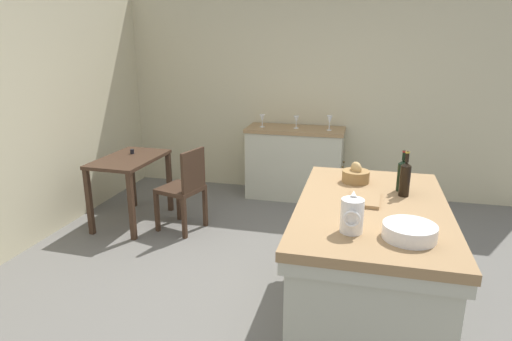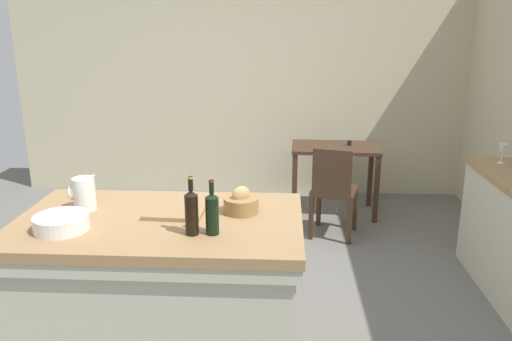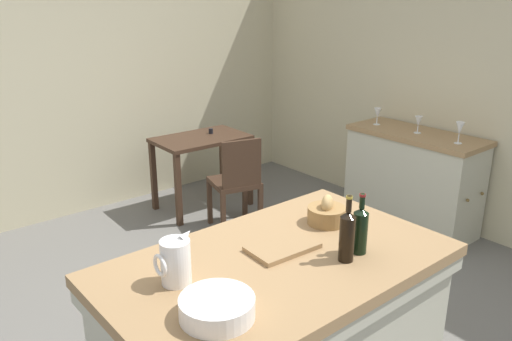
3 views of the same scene
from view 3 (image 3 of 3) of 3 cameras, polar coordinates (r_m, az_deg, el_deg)
ground_plane at (r=3.48m, az=-2.26°, el=-17.59°), size 6.76×6.76×0.00m
wall_back at (r=5.17m, az=-20.54°, el=9.24°), size 5.32×0.12×2.60m
wall_right at (r=4.89m, az=22.75°, el=8.46°), size 0.12×5.20×2.60m
island_table at (r=2.67m, az=2.34°, el=-17.54°), size 1.65×0.98×0.90m
side_cabinet at (r=4.94m, az=16.90°, el=-0.99°), size 0.52×1.23×0.90m
writing_desk at (r=5.12m, az=-6.07°, el=2.42°), size 0.92×0.59×0.79m
wooden_chair at (r=4.62m, az=-2.15°, el=-1.16°), size 0.49×0.49×0.89m
pitcher at (r=2.24m, az=-8.92°, el=-9.91°), size 0.17×0.13×0.24m
wash_bowl at (r=2.04m, az=-4.34°, el=-14.89°), size 0.29×0.29×0.08m
bread_basket at (r=2.80m, az=7.83°, el=-4.74°), size 0.21×0.21×0.16m
cutting_board at (r=2.52m, az=2.95°, el=-8.48°), size 0.34×0.22×0.02m
wine_bottle_dark at (r=2.49m, az=11.46°, el=-6.38°), size 0.07×0.07×0.30m
wine_bottle_amber at (r=2.41m, az=10.03°, el=-7.03°), size 0.07×0.07×0.32m
wine_glass_far_left at (r=4.54m, az=21.62°, el=4.31°), size 0.07×0.07×0.18m
wine_glass_left at (r=4.77m, az=17.54°, el=5.19°), size 0.07×0.07×0.15m
wine_glass_middle at (r=4.99m, az=13.30°, el=6.18°), size 0.07×0.07×0.16m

